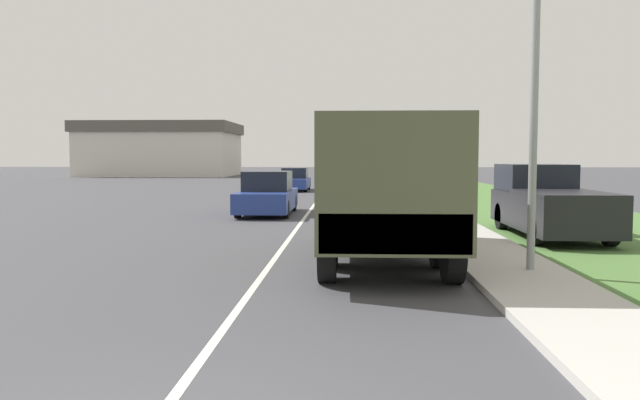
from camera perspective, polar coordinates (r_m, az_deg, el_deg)
ground_plane at (r=43.83m, az=0.64°, el=1.18°), size 180.00×180.00×0.00m
lane_centre_stripe at (r=43.83m, az=0.64°, el=1.18°), size 0.12×120.00×0.00m
sidewalk_right at (r=43.90m, az=6.52°, el=1.24°), size 1.80×120.00×0.12m
grass_strip_right at (r=44.42m, az=12.19°, el=1.14°), size 7.00×120.00×0.02m
military_truck at (r=12.55m, az=5.78°, el=1.69°), size 2.38×6.86×2.78m
car_nearest_ahead at (r=23.05m, az=-4.83°, el=0.47°), size 1.87×4.70×1.59m
car_second_ahead at (r=39.34m, az=-2.31°, el=1.82°), size 1.74×4.59×1.44m
pickup_truck at (r=17.63m, az=20.07°, el=-0.23°), size 1.94×5.14×1.88m
lamp_post at (r=11.69m, az=18.11°, el=14.48°), size 1.69×0.24×6.98m
building_distant at (r=73.63m, az=-14.26°, el=4.53°), size 16.87×12.22×5.99m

